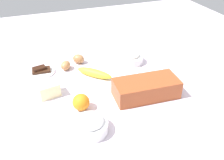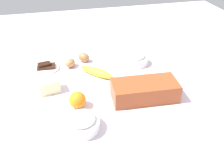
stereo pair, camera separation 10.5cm
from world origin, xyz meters
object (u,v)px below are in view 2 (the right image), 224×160
flour_bowl (136,59)px  egg_near_butter (84,57)px  banana (97,72)px  orange_fruit (77,100)px  sugar_bowl (82,122)px  chocolate_plate (46,67)px  loaf_pan (145,90)px  egg_beside_bowl (70,63)px  butter_block (49,86)px

flour_bowl → egg_near_butter: bearing=-18.3°
banana → orange_fruit: (0.12, 0.22, 0.02)m
sugar_bowl → banana: sugar_bowl is taller
orange_fruit → egg_near_butter: (-0.08, -0.38, -0.01)m
flour_bowl → egg_near_butter: flour_bowl is taller
banana → egg_near_butter: (0.04, -0.16, 0.01)m
chocolate_plate → flour_bowl: bearing=173.7°
sugar_bowl → chocolate_plate: bearing=-75.6°
orange_fruit → banana: bearing=-118.6°
chocolate_plate → egg_near_butter: bearing=-169.5°
loaf_pan → chocolate_plate: 0.54m
egg_near_butter → egg_beside_bowl: bearing=29.0°
sugar_bowl → butter_block: size_ratio=1.48×
loaf_pan → flour_bowl: size_ratio=2.24×
banana → sugar_bowl: bearing=71.2°
butter_block → egg_near_butter: size_ratio=1.40×
orange_fruit → butter_block: orange_fruit is taller
flour_bowl → orange_fruit: 0.46m
loaf_pan → flour_bowl: loaf_pan is taller
sugar_bowl → loaf_pan: bearing=-156.4°
egg_near_butter → egg_beside_bowl: (0.08, 0.04, -0.00)m
orange_fruit → egg_beside_bowl: bearing=-90.3°
egg_beside_bowl → chocolate_plate: (0.12, -0.01, -0.01)m
banana → chocolate_plate: (0.24, -0.12, -0.01)m
banana → orange_fruit: size_ratio=2.71×
banana → chocolate_plate: banana is taller
flour_bowl → sugar_bowl: sugar_bowl is taller
flour_bowl → chocolate_plate: 0.48m
flour_bowl → chocolate_plate: (0.47, -0.05, -0.02)m
banana → orange_fruit: 0.25m
banana → egg_beside_bowl: (0.12, -0.12, 0.00)m
flour_bowl → banana: flour_bowl is taller
butter_block → egg_beside_bowl: 0.23m
banana → egg_near_butter: size_ratio=2.95×
flour_bowl → chocolate_plate: bearing=-6.3°
flour_bowl → egg_beside_bowl: 0.35m
banana → egg_beside_bowl: 0.17m
sugar_bowl → butter_block: 0.30m
flour_bowl → sugar_bowl: bearing=50.6°
banana → egg_near_butter: 0.17m
egg_near_butter → egg_beside_bowl: egg_near_butter is taller
loaf_pan → sugar_bowl: loaf_pan is taller
banana → egg_beside_bowl: bearing=-44.5°
butter_block → banana: bearing=-160.7°
loaf_pan → egg_beside_bowl: (0.29, -0.35, -0.02)m
orange_fruit → egg_near_butter: 0.39m
banana → butter_block: butter_block is taller
sugar_bowl → egg_beside_bowl: size_ratio=2.15×
egg_near_butter → egg_beside_bowl: 0.09m
egg_near_butter → orange_fruit: bearing=78.2°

